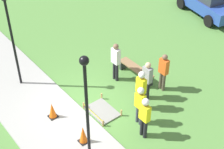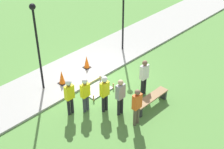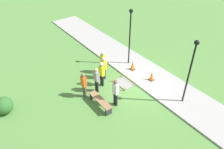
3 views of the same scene
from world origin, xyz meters
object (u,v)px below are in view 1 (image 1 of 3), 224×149
at_px(park_bench, 136,70).
at_px(worker_supervisor, 140,103).
at_px(traffic_cone_near_patch, 52,110).
at_px(lamppost_far, 10,29).
at_px(traffic_cone_far_patch, 83,134).
at_px(bystander_in_gray_shirt, 116,60).
at_px(worker_trainee, 145,114).
at_px(parked_car_blue, 209,1).
at_px(bystander_in_orange_shirt, 163,70).
at_px(lamppost_near, 86,100).
at_px(worker_assistant, 141,87).
at_px(bystander_in_white_shirt, 147,78).

height_order(park_bench, worker_supervisor, worker_supervisor).
distance_m(traffic_cone_near_patch, lamppost_far, 3.59).
relative_size(traffic_cone_far_patch, bystander_in_gray_shirt, 0.39).
bearing_deg(worker_trainee, parked_car_blue, 116.71).
bearing_deg(lamppost_far, bystander_in_orange_shirt, 48.63).
bearing_deg(bystander_in_gray_shirt, lamppost_near, -49.50).
bearing_deg(worker_supervisor, traffic_cone_far_patch, -101.51).
height_order(bystander_in_gray_shirt, parked_car_blue, bystander_in_gray_shirt).
xyz_separation_m(bystander_in_orange_shirt, lamppost_far, (-4.04, -4.59, 1.78)).
bearing_deg(lamppost_far, lamppost_near, -1.38).
distance_m(lamppost_far, parked_car_blue, 11.95).
bearing_deg(worker_assistant, parked_car_blue, 112.77).
xyz_separation_m(traffic_cone_far_patch, parked_car_blue, (-3.79, 11.56, 0.35)).
distance_m(traffic_cone_near_patch, lamppost_near, 3.60).
bearing_deg(bystander_in_orange_shirt, lamppost_far, -131.37).
relative_size(worker_trainee, parked_car_blue, 0.40).
xyz_separation_m(bystander_in_orange_shirt, lamppost_near, (1.31, -4.72, 1.85)).
bearing_deg(traffic_cone_far_patch, traffic_cone_near_patch, -173.44).
height_order(worker_supervisor, lamppost_near, lamppost_near).
xyz_separation_m(traffic_cone_near_patch, traffic_cone_far_patch, (1.78, 0.20, 0.03)).
height_order(worker_supervisor, worker_assistant, worker_assistant).
distance_m(worker_assistant, lamppost_far, 5.58).
bearing_deg(worker_assistant, bystander_in_gray_shirt, 168.31).
relative_size(traffic_cone_far_patch, worker_trainee, 0.40).
height_order(bystander_in_gray_shirt, bystander_in_white_shirt, bystander_in_gray_shirt).
relative_size(traffic_cone_near_patch, lamppost_near, 0.16).
height_order(bystander_in_orange_shirt, parked_car_blue, bystander_in_orange_shirt).
xyz_separation_m(traffic_cone_far_patch, lamppost_far, (-4.48, -0.21, 2.33)).
height_order(bystander_in_white_shirt, lamppost_near, lamppost_near).
height_order(park_bench, lamppost_near, lamppost_near).
bearing_deg(parked_car_blue, traffic_cone_far_patch, -60.29).
bearing_deg(traffic_cone_near_patch, worker_trainee, 36.91).
distance_m(traffic_cone_far_patch, parked_car_blue, 12.17).
bearing_deg(parked_car_blue, park_bench, -63.37).
xyz_separation_m(traffic_cone_far_patch, worker_assistant, (-0.13, 2.83, 0.64)).
distance_m(bystander_in_white_shirt, parked_car_blue, 8.77).
height_order(worker_supervisor, bystander_in_gray_shirt, bystander_in_gray_shirt).
xyz_separation_m(worker_assistant, lamppost_near, (0.99, -3.17, 1.78)).
height_order(traffic_cone_far_patch, worker_assistant, worker_assistant).
relative_size(traffic_cone_near_patch, traffic_cone_far_patch, 0.93).
relative_size(worker_assistant, bystander_in_orange_shirt, 1.02).
distance_m(traffic_cone_far_patch, bystander_in_gray_shirt, 3.98).
relative_size(traffic_cone_far_patch, lamppost_far, 0.17).
bearing_deg(worker_trainee, worker_assistant, 142.56).
bearing_deg(park_bench, lamppost_far, -122.31).
bearing_deg(park_bench, worker_assistant, -37.03).
height_order(worker_assistant, lamppost_far, lamppost_far).
xyz_separation_m(traffic_cone_near_patch, worker_trainee, (2.84, 2.13, 0.64)).
relative_size(worker_supervisor, parked_car_blue, 0.39).
relative_size(worker_assistant, lamppost_far, 0.44).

